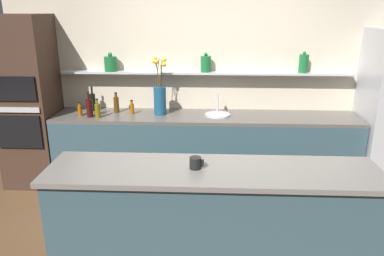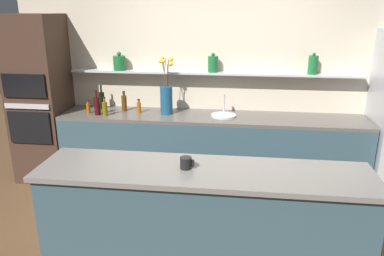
# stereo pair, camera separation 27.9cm
# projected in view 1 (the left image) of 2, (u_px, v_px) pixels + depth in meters

# --- Properties ---
(ground_plane) EXTENTS (12.00, 12.00, 0.00)m
(ground_plane) POSITION_uv_depth(u_px,v_px,m) (211.00, 240.00, 3.68)
(ground_plane) COLOR brown
(back_wall_unit) EXTENTS (5.20, 0.28, 2.60)m
(back_wall_unit) POSITION_uv_depth(u_px,v_px,m) (212.00, 79.00, 4.80)
(back_wall_unit) COLOR beige
(back_wall_unit) RESTS_ON ground_plane
(back_counter_unit) EXTENTS (3.72, 0.62, 0.92)m
(back_counter_unit) POSITION_uv_depth(u_px,v_px,m) (205.00, 150.00, 4.72)
(back_counter_unit) COLOR #334C56
(back_counter_unit) RESTS_ON ground_plane
(island_counter) EXTENTS (2.54, 0.61, 1.02)m
(island_counter) POSITION_uv_depth(u_px,v_px,m) (212.00, 227.00, 2.98)
(island_counter) COLOR #334C56
(island_counter) RESTS_ON ground_plane
(oven_tower) EXTENTS (0.64, 0.64, 2.11)m
(oven_tower) POSITION_uv_depth(u_px,v_px,m) (28.00, 103.00, 4.64)
(oven_tower) COLOR #3D281E
(oven_tower) RESTS_ON ground_plane
(flower_vase) EXTENTS (0.16, 0.17, 0.70)m
(flower_vase) POSITION_uv_depth(u_px,v_px,m) (160.00, 98.00, 4.56)
(flower_vase) COLOR navy
(flower_vase) RESTS_ON back_counter_unit
(sink_fixture) EXTENTS (0.31, 0.31, 0.25)m
(sink_fixture) POSITION_uv_depth(u_px,v_px,m) (217.00, 114.00, 4.58)
(sink_fixture) COLOR #B7B7BC
(sink_fixture) RESTS_ON back_counter_unit
(bottle_sauce_0) EXTENTS (0.05, 0.05, 0.18)m
(bottle_sauce_0) POSITION_uv_depth(u_px,v_px,m) (132.00, 108.00, 4.62)
(bottle_sauce_0) COLOR #9E4C0A
(bottle_sauce_0) RESTS_ON back_counter_unit
(bottle_wine_1) EXTENTS (0.07, 0.07, 0.31)m
(bottle_wine_1) POSITION_uv_depth(u_px,v_px,m) (93.00, 102.00, 4.76)
(bottle_wine_1) COLOR black
(bottle_wine_1) RESTS_ON back_counter_unit
(bottle_wine_2) EXTENTS (0.07, 0.07, 0.31)m
(bottle_wine_2) POSITION_uv_depth(u_px,v_px,m) (89.00, 108.00, 4.48)
(bottle_wine_2) COLOR #380C0C
(bottle_wine_2) RESTS_ON back_counter_unit
(bottle_oil_3) EXTENTS (0.06, 0.06, 0.23)m
(bottle_oil_3) POSITION_uv_depth(u_px,v_px,m) (98.00, 110.00, 4.46)
(bottle_oil_3) COLOR brown
(bottle_oil_3) RESTS_ON back_counter_unit
(bottle_spirit_4) EXTENTS (0.07, 0.07, 0.26)m
(bottle_spirit_4) POSITION_uv_depth(u_px,v_px,m) (116.00, 104.00, 4.68)
(bottle_spirit_4) COLOR #4C2D0C
(bottle_spirit_4) RESTS_ON back_counter_unit
(bottle_sauce_5) EXTENTS (0.05, 0.05, 0.17)m
(bottle_sauce_5) POSITION_uv_depth(u_px,v_px,m) (80.00, 110.00, 4.55)
(bottle_sauce_5) COLOR #9E4C0A
(bottle_sauce_5) RESTS_ON back_counter_unit
(coffee_mug) EXTENTS (0.11, 0.09, 0.09)m
(coffee_mug) POSITION_uv_depth(u_px,v_px,m) (195.00, 163.00, 2.82)
(coffee_mug) COLOR black
(coffee_mug) RESTS_ON island_counter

